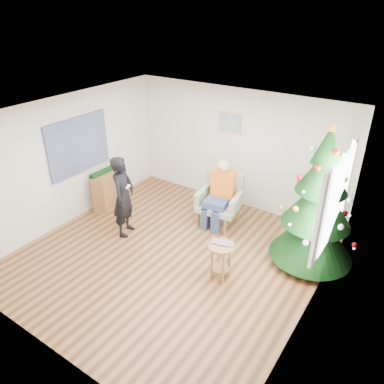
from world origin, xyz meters
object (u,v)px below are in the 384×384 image
Objects in this scene: armchair at (220,205)px; christmas_tree at (318,204)px; console at (109,188)px; standing_man at (123,197)px; stool at (221,261)px.

christmas_tree is at bearing -16.26° from armchair.
console is at bearing -173.56° from armchair.
standing_man reaches higher than console.
console is (-2.49, -0.70, 0.01)m from armchair.
christmas_tree reaches higher than armchair.
console reaches higher than stool.
stool is 1.76m from armchair.
christmas_tree is 2.47× the size of armchair.
stool is at bearing -130.82° from christmas_tree.
christmas_tree is 4.57m from console.
console is (-3.38, 0.80, 0.07)m from stool.
standing_man is at bearing -143.47° from armchair.
christmas_tree is 2.59× the size of console.
standing_man is 1.63× the size of console.
christmas_tree is 3.99× the size of stool.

